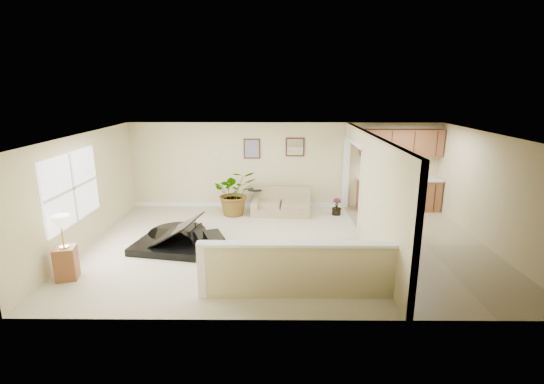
{
  "coord_description": "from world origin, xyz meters",
  "views": [
    {
      "loc": [
        -0.27,
        -8.35,
        3.47
      ],
      "look_at": [
        -0.34,
        0.4,
        1.14
      ],
      "focal_mm": 26.0,
      "sensor_mm": 36.0,
      "label": 1
    }
  ],
  "objects_px": {
    "piano_bench": "(214,244)",
    "loveseat": "(281,201)",
    "lamp_stand": "(65,252)",
    "piano": "(172,219)",
    "small_plant": "(337,208)",
    "palm_plant": "(235,193)",
    "accent_table": "(255,196)"
  },
  "relations": [
    {
      "from": "palm_plant",
      "to": "small_plant",
      "type": "xyz_separation_m",
      "value": [
        2.85,
        -0.0,
        -0.43
      ]
    },
    {
      "from": "loveseat",
      "to": "piano",
      "type": "bearing_deg",
      "value": -132.29
    },
    {
      "from": "palm_plant",
      "to": "lamp_stand",
      "type": "bearing_deg",
      "value": -125.42
    },
    {
      "from": "piano",
      "to": "accent_table",
      "type": "bearing_deg",
      "value": 67.35
    },
    {
      "from": "piano_bench",
      "to": "loveseat",
      "type": "relative_size",
      "value": 0.39
    },
    {
      "from": "loveseat",
      "to": "accent_table",
      "type": "height_order",
      "value": "loveseat"
    },
    {
      "from": "piano",
      "to": "lamp_stand",
      "type": "distance_m",
      "value": 2.27
    },
    {
      "from": "loveseat",
      "to": "lamp_stand",
      "type": "height_order",
      "value": "lamp_stand"
    },
    {
      "from": "accent_table",
      "to": "lamp_stand",
      "type": "distance_m",
      "value": 5.42
    },
    {
      "from": "palm_plant",
      "to": "piano",
      "type": "bearing_deg",
      "value": -118.27
    },
    {
      "from": "loveseat",
      "to": "accent_table",
      "type": "bearing_deg",
      "value": 162.35
    },
    {
      "from": "palm_plant",
      "to": "small_plant",
      "type": "bearing_deg",
      "value": -0.06
    },
    {
      "from": "palm_plant",
      "to": "small_plant",
      "type": "distance_m",
      "value": 2.88
    },
    {
      "from": "small_plant",
      "to": "lamp_stand",
      "type": "distance_m",
      "value": 6.81
    },
    {
      "from": "palm_plant",
      "to": "lamp_stand",
      "type": "relative_size",
      "value": 1.12
    },
    {
      "from": "loveseat",
      "to": "lamp_stand",
      "type": "relative_size",
      "value": 1.37
    },
    {
      "from": "accent_table",
      "to": "lamp_stand",
      "type": "xyz_separation_m",
      "value": [
        -3.29,
        -4.31,
        0.12
      ]
    },
    {
      "from": "accent_table",
      "to": "lamp_stand",
      "type": "bearing_deg",
      "value": -127.35
    },
    {
      "from": "piano",
      "to": "accent_table",
      "type": "relative_size",
      "value": 3.29
    },
    {
      "from": "piano_bench",
      "to": "lamp_stand",
      "type": "height_order",
      "value": "lamp_stand"
    },
    {
      "from": "small_plant",
      "to": "piano_bench",
      "type": "bearing_deg",
      "value": -138.08
    },
    {
      "from": "piano",
      "to": "piano_bench",
      "type": "bearing_deg",
      "value": -15.72
    },
    {
      "from": "accent_table",
      "to": "piano_bench",
      "type": "bearing_deg",
      "value": -102.74
    },
    {
      "from": "piano_bench",
      "to": "lamp_stand",
      "type": "distance_m",
      "value": 2.84
    },
    {
      "from": "loveseat",
      "to": "accent_table",
      "type": "xyz_separation_m",
      "value": [
        -0.76,
        0.3,
        0.05
      ]
    },
    {
      "from": "piano_bench",
      "to": "palm_plant",
      "type": "xyz_separation_m",
      "value": [
        0.18,
        2.72,
        0.41
      ]
    },
    {
      "from": "piano",
      "to": "lamp_stand",
      "type": "bearing_deg",
      "value": -122.98
    },
    {
      "from": "lamp_stand",
      "to": "loveseat",
      "type": "bearing_deg",
      "value": 44.72
    },
    {
      "from": "accent_table",
      "to": "palm_plant",
      "type": "xyz_separation_m",
      "value": [
        -0.54,
        -0.44,
        0.23
      ]
    },
    {
      "from": "loveseat",
      "to": "small_plant",
      "type": "relative_size",
      "value": 3.57
    },
    {
      "from": "piano",
      "to": "lamp_stand",
      "type": "height_order",
      "value": "piano"
    },
    {
      "from": "piano",
      "to": "palm_plant",
      "type": "bearing_deg",
      "value": 72.13
    }
  ]
}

